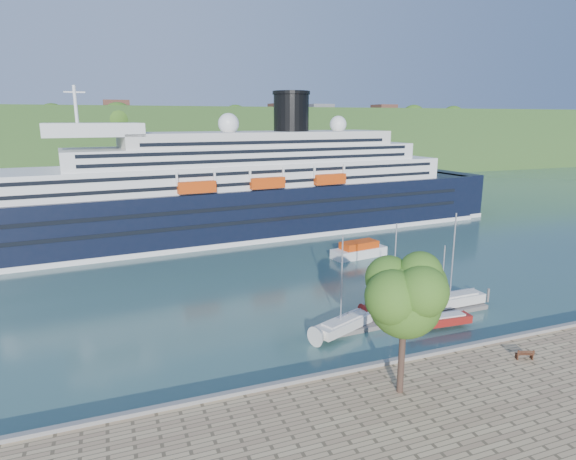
# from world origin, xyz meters

# --- Properties ---
(ground) EXTENTS (400.00, 400.00, 0.00)m
(ground) POSITION_xyz_m (0.00, 0.00, 0.00)
(ground) COLOR #2F5351
(ground) RESTS_ON ground
(far_hillside) EXTENTS (400.00, 50.00, 24.00)m
(far_hillside) POSITION_xyz_m (0.00, 145.00, 12.00)
(far_hillside) COLOR #2C5120
(far_hillside) RESTS_ON ground
(quay_coping) EXTENTS (220.00, 0.50, 0.30)m
(quay_coping) POSITION_xyz_m (0.00, -0.20, 1.15)
(quay_coping) COLOR slate
(quay_coping) RESTS_ON promenade
(cruise_ship) EXTENTS (112.49, 25.24, 25.05)m
(cruise_ship) POSITION_xyz_m (-4.73, 50.97, 12.52)
(cruise_ship) COLOR black
(cruise_ship) RESTS_ON ground
(park_bench) EXTENTS (1.58, 1.08, 0.93)m
(park_bench) POSITION_xyz_m (6.00, -3.48, 1.47)
(park_bench) COLOR #4B2615
(park_bench) RESTS_ON promenade
(promenade_tree) EXTENTS (6.76, 6.76, 11.20)m
(promenade_tree) POSITION_xyz_m (-6.23, -3.99, 6.60)
(promenade_tree) COLOR #39681B
(promenade_tree) RESTS_ON promenade
(floating_pontoon) EXTENTS (20.14, 3.09, 0.45)m
(floating_pontoon) POSITION_xyz_m (2.83, 8.73, 0.22)
(floating_pontoon) COLOR slate
(floating_pontoon) RESTS_ON ground
(sailboat_white_near) EXTENTS (7.46, 4.68, 9.36)m
(sailboat_white_near) POSITION_xyz_m (-4.57, 7.95, 4.68)
(sailboat_white_near) COLOR silver
(sailboat_white_near) RESTS_ON ground
(sailboat_red) EXTENTS (7.42, 2.26, 9.51)m
(sailboat_red) POSITION_xyz_m (2.52, 9.78, 4.76)
(sailboat_red) COLOR maroon
(sailboat_red) RESTS_ON ground
(sailboat_white_far) EXTENTS (7.91, 2.39, 10.15)m
(sailboat_white_far) POSITION_xyz_m (9.41, 9.30, 5.07)
(sailboat_white_far) COLOR silver
(sailboat_white_far) RESTS_ON ground
(tender_launch) EXTENTS (8.96, 4.23, 2.38)m
(tender_launch) POSITION_xyz_m (9.68, 30.76, 1.19)
(tender_launch) COLOR #CC3E0C
(tender_launch) RESTS_ON ground
(sailboat_extra) EXTENTS (6.32, 2.13, 8.04)m
(sailboat_extra) POSITION_xyz_m (5.23, 5.68, 4.02)
(sailboat_extra) COLOR maroon
(sailboat_extra) RESTS_ON ground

